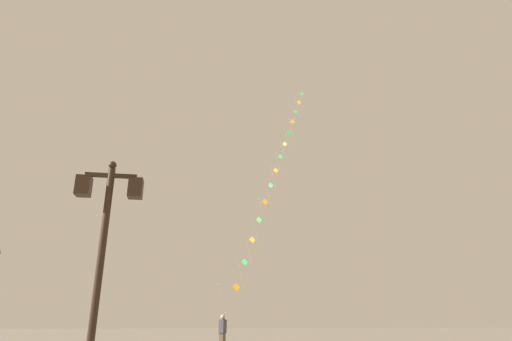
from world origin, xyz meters
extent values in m
cylinder|color=black|center=(-1.60, 8.00, 2.17)|extent=(0.14, 0.14, 4.34)
sphere|color=black|center=(-1.60, 8.00, 4.42)|extent=(0.16, 0.16, 0.16)
cube|color=black|center=(-1.60, 8.00, 4.19)|extent=(1.01, 0.08, 0.08)
cube|color=black|center=(-2.11, 8.00, 3.94)|extent=(0.28, 0.28, 0.40)
cube|color=beige|center=(-2.11, 8.00, 3.94)|extent=(0.19, 0.19, 0.30)
cube|color=black|center=(-1.09, 8.00, 3.94)|extent=(0.28, 0.28, 0.40)
cube|color=beige|center=(-1.09, 8.00, 3.94)|extent=(0.19, 0.19, 0.30)
cylinder|color=silver|center=(2.14, 22.15, 1.67)|extent=(1.18, 1.73, 3.00)
cylinder|color=silver|center=(3.00, 23.42, 3.89)|extent=(0.59, 0.85, 1.47)
cylinder|color=silver|center=(3.56, 24.25, 5.35)|extent=(0.59, 0.85, 1.47)
cylinder|color=silver|center=(4.12, 25.08, 6.81)|extent=(0.59, 0.85, 1.47)
cylinder|color=silver|center=(4.68, 25.91, 8.26)|extent=(0.59, 0.85, 1.47)
cylinder|color=silver|center=(5.25, 26.74, 9.72)|extent=(0.59, 0.85, 1.47)
cylinder|color=silver|center=(5.81, 27.57, 11.18)|extent=(0.59, 0.85, 1.47)
cylinder|color=silver|center=(6.37, 28.40, 12.64)|extent=(0.59, 0.85, 1.47)
cylinder|color=silver|center=(6.93, 29.23, 14.09)|extent=(0.59, 0.85, 1.47)
cylinder|color=silver|center=(7.49, 30.06, 15.55)|extent=(0.59, 0.85, 1.47)
cylinder|color=silver|center=(8.06, 30.89, 17.01)|extent=(0.59, 0.85, 1.47)
cylinder|color=silver|center=(8.62, 31.72, 18.46)|extent=(0.59, 0.85, 1.47)
cylinder|color=silver|center=(9.18, 32.55, 19.92)|extent=(0.59, 0.85, 1.47)
cylinder|color=silver|center=(9.74, 33.38, 21.38)|extent=(0.59, 0.85, 1.47)
cube|color=orange|center=(2.72, 23.01, 3.17)|extent=(0.41, 0.16, 0.43)
cylinder|color=orange|center=(2.72, 23.01, 2.82)|extent=(0.03, 0.03, 0.34)
cube|color=green|center=(3.28, 23.84, 4.62)|extent=(0.35, 0.28, 0.43)
cylinder|color=green|center=(3.28, 23.84, 4.29)|extent=(0.04, 0.05, 0.31)
cube|color=orange|center=(3.84, 24.67, 6.08)|extent=(0.35, 0.27, 0.43)
cylinder|color=orange|center=(3.84, 24.67, 5.76)|extent=(0.02, 0.03, 0.29)
cube|color=green|center=(4.40, 25.50, 7.54)|extent=(0.33, 0.30, 0.43)
cylinder|color=green|center=(4.40, 25.50, 7.21)|extent=(0.03, 0.03, 0.30)
cube|color=orange|center=(4.97, 26.33, 8.99)|extent=(0.40, 0.19, 0.43)
cylinder|color=orange|center=(4.97, 26.33, 8.67)|extent=(0.03, 0.04, 0.30)
cube|color=green|center=(5.53, 27.16, 10.45)|extent=(0.34, 0.29, 0.43)
cylinder|color=green|center=(5.53, 27.16, 10.12)|extent=(0.04, 0.05, 0.30)
cube|color=orange|center=(6.09, 27.99, 11.91)|extent=(0.36, 0.26, 0.43)
cylinder|color=orange|center=(6.09, 27.99, 11.60)|extent=(0.03, 0.03, 0.25)
cube|color=green|center=(6.65, 28.82, 13.36)|extent=(0.37, 0.25, 0.43)
cylinder|color=green|center=(6.65, 28.82, 13.07)|extent=(0.04, 0.05, 0.23)
cube|color=orange|center=(7.21, 29.65, 14.82)|extent=(0.32, 0.31, 0.43)
cylinder|color=orange|center=(7.21, 29.65, 14.50)|extent=(0.03, 0.04, 0.28)
cube|color=green|center=(7.78, 30.48, 16.28)|extent=(0.40, 0.20, 0.43)
cylinder|color=green|center=(7.78, 30.48, 15.95)|extent=(0.04, 0.05, 0.31)
cube|color=orange|center=(8.34, 31.31, 17.73)|extent=(0.39, 0.21, 0.43)
cylinder|color=orange|center=(8.34, 31.31, 17.42)|extent=(0.04, 0.05, 0.27)
cube|color=green|center=(8.90, 32.14, 19.19)|extent=(0.37, 0.24, 0.43)
cylinder|color=green|center=(8.90, 32.14, 18.90)|extent=(0.04, 0.05, 0.23)
cube|color=orange|center=(9.46, 32.97, 20.65)|extent=(0.38, 0.23, 0.43)
cylinder|color=orange|center=(9.46, 32.97, 20.33)|extent=(0.04, 0.06, 0.28)
cube|color=green|center=(10.02, 33.80, 22.11)|extent=(0.37, 0.25, 0.43)
cylinder|color=green|center=(10.02, 33.80, 21.76)|extent=(0.03, 0.04, 0.34)
cube|color=#3F3F47|center=(1.81, 20.47, 1.18)|extent=(0.40, 0.45, 0.60)
sphere|color=tan|center=(1.81, 20.47, 1.60)|extent=(0.22, 0.22, 0.22)
cylinder|color=#3F3F47|center=(1.92, 20.66, 1.35)|extent=(0.27, 0.38, 0.50)
camera|label=1|loc=(0.04, -0.40, 1.39)|focal=29.32mm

